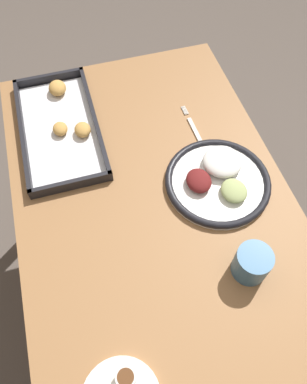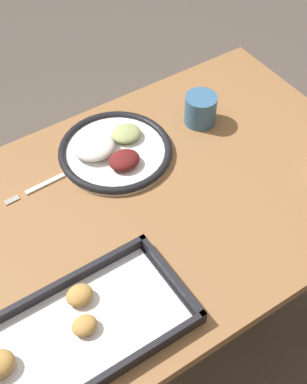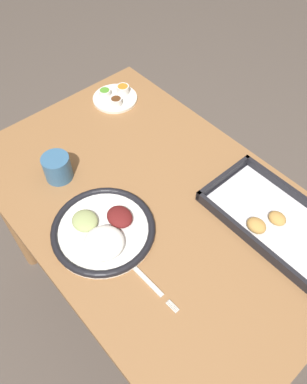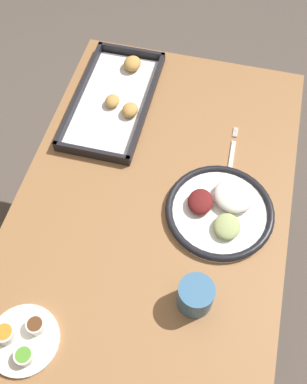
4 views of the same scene
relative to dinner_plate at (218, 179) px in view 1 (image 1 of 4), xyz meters
name	(u,v)px [view 1 (image 1 of 4)]	position (x,y,z in m)	size (l,w,h in m)	color
ground_plane	(153,284)	(0.00, 0.18, -0.74)	(8.00, 8.00, 0.00)	#564C44
dining_table	(153,218)	(0.00, 0.18, -0.13)	(1.13, 0.73, 0.72)	olive
dinner_plate	(218,179)	(0.00, 0.00, 0.00)	(0.29, 0.29, 0.05)	white
fork	(195,131)	(0.19, 0.00, -0.01)	(0.19, 0.02, 0.00)	silver
baking_tray	(61,125)	(0.31, 0.38, 0.00)	(0.44, 0.23, 0.04)	black
drinking_cup	(252,263)	(-0.25, 0.02, 0.03)	(0.08, 0.08, 0.08)	#38668E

